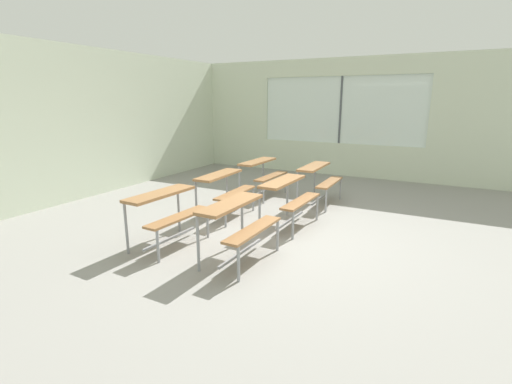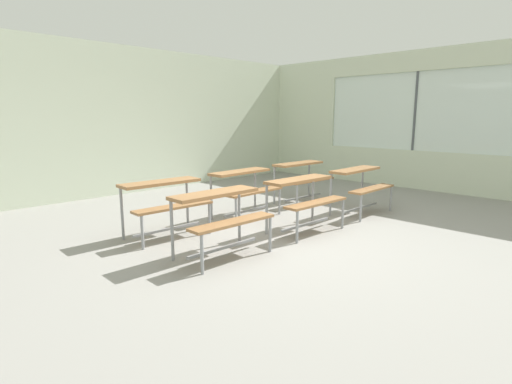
{
  "view_description": "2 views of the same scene",
  "coord_description": "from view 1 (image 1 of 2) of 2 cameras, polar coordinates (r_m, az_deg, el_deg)",
  "views": [
    {
      "loc": [
        -4.68,
        -2.1,
        1.99
      ],
      "look_at": [
        0.55,
        0.65,
        0.49
      ],
      "focal_mm": 25.95,
      "sensor_mm": 36.0,
      "label": 1
    },
    {
      "loc": [
        -3.8,
        -3.3,
        1.6
      ],
      "look_at": [
        0.83,
        1.3,
        0.36
      ],
      "focal_mm": 28.0,
      "sensor_mm": 36.0,
      "label": 2
    }
  ],
  "objects": [
    {
      "name": "ground",
      "position": [
        5.51,
        3.3,
        -7.25
      ],
      "size": [
        10.0,
        9.0,
        0.05
      ],
      "primitive_type": "cube",
      "color": "gray"
    },
    {
      "name": "wall_back",
      "position": [
        8.11,
        -27.3,
        9.19
      ],
      "size": [
        10.0,
        0.12,
        3.0
      ],
      "primitive_type": "cube",
      "color": "beige",
      "rests_on": "ground"
    },
    {
      "name": "wall_right",
      "position": [
        9.9,
        16.44,
        10.48
      ],
      "size": [
        0.12,
        9.0,
        3.0
      ],
      "color": "beige",
      "rests_on": "ground"
    },
    {
      "name": "desk_bench_r0c0",
      "position": [
        4.58,
        -2.72,
        -3.93
      ],
      "size": [
        1.11,
        0.61,
        0.74
      ],
      "rotation": [
        0.0,
        0.0,
        -0.02
      ],
      "color": "olive",
      "rests_on": "ground"
    },
    {
      "name": "desk_bench_r0c1",
      "position": [
        5.84,
        5.07,
        0.02
      ],
      "size": [
        1.12,
        0.62,
        0.74
      ],
      "rotation": [
        0.0,
        0.0,
        -0.03
      ],
      "color": "olive",
      "rests_on": "ground"
    },
    {
      "name": "desk_bench_r0c2",
      "position": [
        7.21,
        9.71,
        2.59
      ],
      "size": [
        1.11,
        0.6,
        0.74
      ],
      "rotation": [
        0.0,
        0.0,
        0.01
      ],
      "color": "olive",
      "rests_on": "ground"
    },
    {
      "name": "desk_bench_r1c0",
      "position": [
        5.2,
        -13.59,
        -2.11
      ],
      "size": [
        1.13,
        0.64,
        0.74
      ],
      "rotation": [
        0.0,
        0.0,
        -0.05
      ],
      "color": "olive",
      "rests_on": "ground"
    },
    {
      "name": "desk_bench_r1c1",
      "position": [
        6.35,
        -4.86,
        1.17
      ],
      "size": [
        1.12,
        0.63,
        0.74
      ],
      "rotation": [
        0.0,
        0.0,
        0.03
      ],
      "color": "olive",
      "rests_on": "ground"
    },
    {
      "name": "desk_bench_r1c2",
      "position": [
        7.68,
        0.98,
        3.5
      ],
      "size": [
        1.12,
        0.62,
        0.74
      ],
      "rotation": [
        0.0,
        0.0,
        -0.03
      ],
      "color": "olive",
      "rests_on": "ground"
    }
  ]
}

